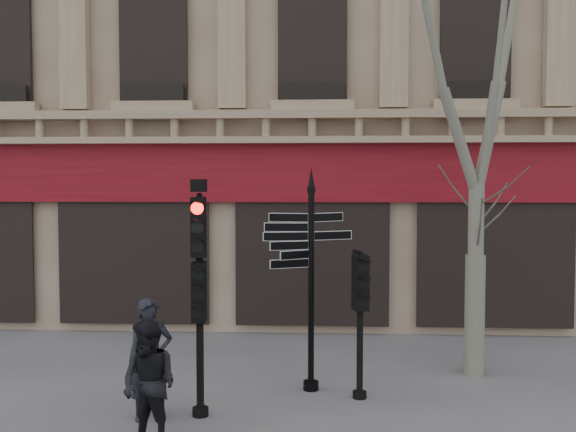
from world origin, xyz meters
The scene contains 8 objects.
ground centered at (0.00, 0.00, 0.00)m, with size 80.00×80.00×0.00m, color #5A5A5F.
building centered at (0.00, 12.48, 8.99)m, with size 28.00×15.52×18.00m.
fingerpost centered at (0.03, 1.05, 2.44)m, with size 1.85×1.85×3.63m.
traffic_signal_main centered at (-1.55, -0.19, 2.17)m, with size 0.39×0.29×3.43m.
traffic_signal_secondary centered at (0.80, 0.69, 1.58)m, with size 0.44×0.37×2.27m.
plane_tree centered at (2.89, 2.03, 5.74)m, with size 3.08×3.08×8.18m.
pedestrian_a centered at (-2.24, -0.35, 0.87)m, with size 0.63×0.41×1.73m, color black.
pedestrian_b centered at (-2.00, -1.30, 0.81)m, with size 0.79×0.62×1.63m, color black.
Camera 1 is at (0.16, -9.24, 3.38)m, focal length 40.00 mm.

